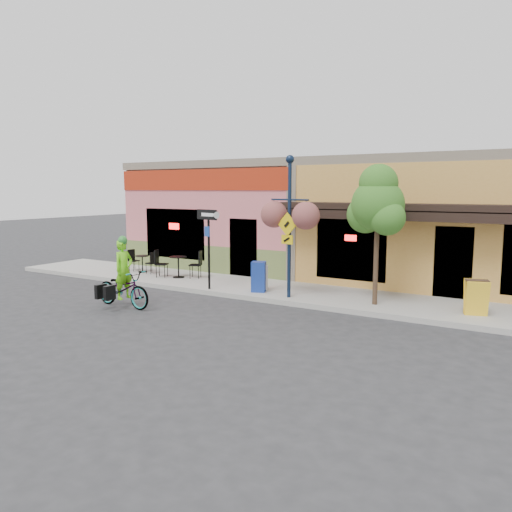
{
  "coord_description": "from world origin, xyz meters",
  "views": [
    {
      "loc": [
        6.93,
        -12.19,
        3.38
      ],
      "look_at": [
        -0.7,
        0.5,
        1.4
      ],
      "focal_mm": 35.0,
      "sensor_mm": 36.0,
      "label": 1
    }
  ],
  "objects_px": {
    "newspaper_box_blue": "(259,277)",
    "street_tree": "(377,234)",
    "newspaper_box_grey": "(260,278)",
    "one_way_sign": "(209,250)",
    "building": "(359,217)",
    "bicycle": "(123,289)",
    "cyclist_rider": "(124,278)",
    "lamp_post": "(289,227)"
  },
  "relations": [
    {
      "from": "newspaper_box_blue",
      "to": "bicycle",
      "type": "bearing_deg",
      "value": -150.28
    },
    {
      "from": "bicycle",
      "to": "one_way_sign",
      "type": "distance_m",
      "value": 3.12
    },
    {
      "from": "one_way_sign",
      "to": "street_tree",
      "type": "height_order",
      "value": "street_tree"
    },
    {
      "from": "bicycle",
      "to": "street_tree",
      "type": "distance_m",
      "value": 7.39
    },
    {
      "from": "newspaper_box_blue",
      "to": "cyclist_rider",
      "type": "bearing_deg",
      "value": -149.74
    },
    {
      "from": "lamp_post",
      "to": "street_tree",
      "type": "relative_size",
      "value": 1.07
    },
    {
      "from": "building",
      "to": "bicycle",
      "type": "bearing_deg",
      "value": -110.92
    },
    {
      "from": "newspaper_box_grey",
      "to": "street_tree",
      "type": "xyz_separation_m",
      "value": [
        3.75,
        0.04,
        1.57
      ]
    },
    {
      "from": "lamp_post",
      "to": "bicycle",
      "type": "bearing_deg",
      "value": -132.22
    },
    {
      "from": "cyclist_rider",
      "to": "street_tree",
      "type": "bearing_deg",
      "value": -58.9
    },
    {
      "from": "street_tree",
      "to": "one_way_sign",
      "type": "bearing_deg",
      "value": -173.15
    },
    {
      "from": "building",
      "to": "street_tree",
      "type": "height_order",
      "value": "building"
    },
    {
      "from": "lamp_post",
      "to": "street_tree",
      "type": "xyz_separation_m",
      "value": [
        2.52,
        0.42,
        -0.13
      ]
    },
    {
      "from": "building",
      "to": "bicycle",
      "type": "relative_size",
      "value": 8.94
    },
    {
      "from": "building",
      "to": "bicycle",
      "type": "distance_m",
      "value": 10.36
    },
    {
      "from": "cyclist_rider",
      "to": "newspaper_box_blue",
      "type": "distance_m",
      "value": 4.16
    },
    {
      "from": "building",
      "to": "cyclist_rider",
      "type": "relative_size",
      "value": 10.62
    },
    {
      "from": "cyclist_rider",
      "to": "newspaper_box_blue",
      "type": "height_order",
      "value": "cyclist_rider"
    },
    {
      "from": "one_way_sign",
      "to": "newspaper_box_blue",
      "type": "xyz_separation_m",
      "value": [
        1.61,
        0.46,
        -0.81
      ]
    },
    {
      "from": "newspaper_box_blue",
      "to": "newspaper_box_grey",
      "type": "xyz_separation_m",
      "value": [
        -0.04,
        0.15,
        -0.07
      ]
    },
    {
      "from": "bicycle",
      "to": "cyclist_rider",
      "type": "bearing_deg",
      "value": -87.59
    },
    {
      "from": "newspaper_box_blue",
      "to": "newspaper_box_grey",
      "type": "height_order",
      "value": "newspaper_box_blue"
    },
    {
      "from": "newspaper_box_blue",
      "to": "building",
      "type": "bearing_deg",
      "value": 59.26
    },
    {
      "from": "bicycle",
      "to": "street_tree",
      "type": "xyz_separation_m",
      "value": [
        6.34,
        3.44,
        1.6
      ]
    },
    {
      "from": "street_tree",
      "to": "building",
      "type": "bearing_deg",
      "value": 113.77
    },
    {
      "from": "lamp_post",
      "to": "newspaper_box_grey",
      "type": "bearing_deg",
      "value": 172.23
    },
    {
      "from": "bicycle",
      "to": "cyclist_rider",
      "type": "relative_size",
      "value": 1.19
    },
    {
      "from": "bicycle",
      "to": "newspaper_box_grey",
      "type": "distance_m",
      "value": 4.28
    },
    {
      "from": "one_way_sign",
      "to": "street_tree",
      "type": "xyz_separation_m",
      "value": [
        5.32,
        0.64,
        0.69
      ]
    },
    {
      "from": "bicycle",
      "to": "newspaper_box_grey",
      "type": "relative_size",
      "value": 2.44
    },
    {
      "from": "bicycle",
      "to": "newspaper_box_blue",
      "type": "height_order",
      "value": "newspaper_box_blue"
    },
    {
      "from": "newspaper_box_blue",
      "to": "newspaper_box_grey",
      "type": "distance_m",
      "value": 0.16
    },
    {
      "from": "newspaper_box_blue",
      "to": "street_tree",
      "type": "relative_size",
      "value": 0.24
    },
    {
      "from": "lamp_post",
      "to": "newspaper_box_grey",
      "type": "xyz_separation_m",
      "value": [
        -1.24,
        0.38,
        -1.7
      ]
    },
    {
      "from": "building",
      "to": "bicycle",
      "type": "height_order",
      "value": "building"
    },
    {
      "from": "newspaper_box_blue",
      "to": "one_way_sign",
      "type": "bearing_deg",
      "value": 174.41
    },
    {
      "from": "one_way_sign",
      "to": "newspaper_box_grey",
      "type": "xyz_separation_m",
      "value": [
        1.57,
        0.6,
        -0.88
      ]
    },
    {
      "from": "cyclist_rider",
      "to": "newspaper_box_grey",
      "type": "xyz_separation_m",
      "value": [
        2.53,
        3.4,
        -0.29
      ]
    },
    {
      "from": "building",
      "to": "one_way_sign",
      "type": "relative_size",
      "value": 7.02
    },
    {
      "from": "building",
      "to": "cyclist_rider",
      "type": "distance_m",
      "value": 10.3
    },
    {
      "from": "bicycle",
      "to": "street_tree",
      "type": "height_order",
      "value": "street_tree"
    },
    {
      "from": "one_way_sign",
      "to": "cyclist_rider",
      "type": "bearing_deg",
      "value": -93.53
    }
  ]
}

